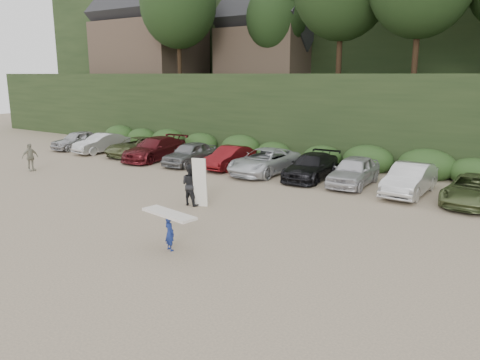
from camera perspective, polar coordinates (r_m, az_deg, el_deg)
The scene contains 6 objects.
ground at distance 18.73m, azimuth -3.48°, elevation -5.83°, with size 120.00×120.00×0.00m, color tan.
hillside_backdrop at distance 51.43m, azimuth 22.68°, elevation 17.72°, with size 90.00×41.50×28.00m.
parked_cars at distance 27.75m, azimuth 5.43°, elevation 1.89°, with size 39.54×6.03×1.61m.
distant_walker at distance 32.21m, azimuth -24.22°, elevation 2.55°, with size 1.02×0.42×1.74m, color gray.
child_surfer at distance 16.30m, azimuth -8.61°, elevation -5.41°, with size 2.34×0.99×1.36m.
adult_surfer at distance 21.73m, azimuth -5.93°, elevation -0.55°, with size 1.39×0.75×2.29m.
Camera 1 is at (10.92, -14.00, 5.98)m, focal length 35.00 mm.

